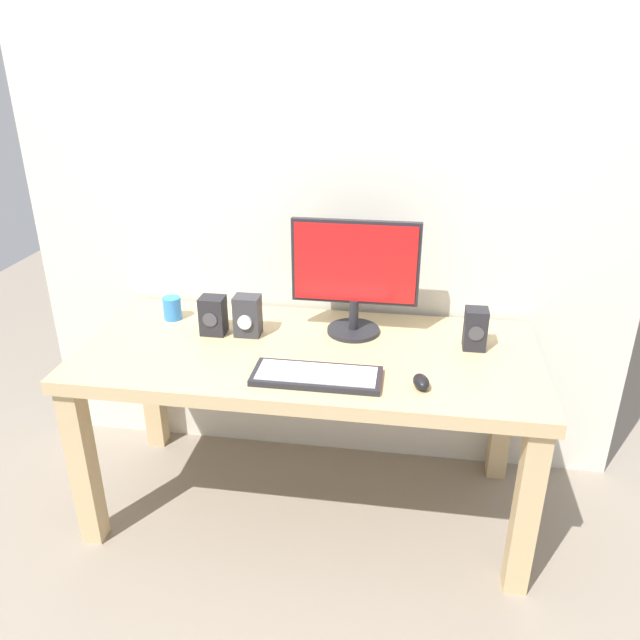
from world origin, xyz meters
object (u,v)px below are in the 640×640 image
at_px(keyboard_primary, 317,376).
at_px(audio_controller, 248,316).
at_px(coffee_mug, 172,308).
at_px(speaker_right, 475,329).
at_px(desk, 308,373).
at_px(speaker_left, 213,315).
at_px(monitor, 355,273).
at_px(mouse, 421,382).

relative_size(keyboard_primary, audio_controller, 2.74).
bearing_deg(keyboard_primary, coffee_mug, 148.77).
relative_size(speaker_right, coffee_mug, 1.68).
height_order(desk, speaker_left, speaker_left).
bearing_deg(monitor, keyboard_primary, -102.06).
distance_m(desk, audio_controller, 0.32).
bearing_deg(coffee_mug, keyboard_primary, -31.23).
xyz_separation_m(keyboard_primary, mouse, (0.34, -0.01, 0.01)).
height_order(speaker_left, audio_controller, audio_controller).
bearing_deg(monitor, coffee_mug, 179.38).
height_order(keyboard_primary, speaker_right, speaker_right).
bearing_deg(mouse, speaker_left, 143.03).
bearing_deg(coffee_mug, mouse, -21.93).
relative_size(desk, speaker_left, 11.24).
xyz_separation_m(mouse, coffee_mug, (-1.00, 0.40, 0.02)).
bearing_deg(desk, monitor, 49.92).
xyz_separation_m(mouse, audio_controller, (-0.66, 0.30, 0.06)).
bearing_deg(speaker_right, audio_controller, -178.96).
bearing_deg(speaker_right, desk, -170.28).
height_order(speaker_left, coffee_mug, speaker_left).
bearing_deg(mouse, desk, 135.79).
bearing_deg(mouse, keyboard_primary, 162.74).
xyz_separation_m(speaker_right, coffee_mug, (-1.19, 0.08, -0.03)).
relative_size(desk, audio_controller, 10.62).
bearing_deg(monitor, desk, -130.08).
distance_m(mouse, coffee_mug, 1.07).
height_order(mouse, coffee_mug, coffee_mug).
distance_m(monitor, keyboard_primary, 0.46).
xyz_separation_m(speaker_left, coffee_mug, (-0.21, 0.10, -0.03)).
bearing_deg(coffee_mug, speaker_right, -3.99).
xyz_separation_m(desk, coffee_mug, (-0.59, 0.19, 0.14)).
bearing_deg(monitor, speaker_right, -9.43).
xyz_separation_m(keyboard_primary, speaker_left, (-0.45, 0.29, 0.06)).
relative_size(monitor, speaker_right, 3.09).
bearing_deg(audio_controller, mouse, -24.80).
distance_m(keyboard_primary, speaker_left, 0.54).
xyz_separation_m(monitor, coffee_mug, (-0.74, 0.01, -0.20)).
distance_m(speaker_right, audio_controller, 0.85).
bearing_deg(mouse, monitor, 107.11).
relative_size(audio_controller, coffee_mug, 1.71).
relative_size(desk, speaker_right, 10.84).
relative_size(speaker_right, audio_controller, 0.98).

